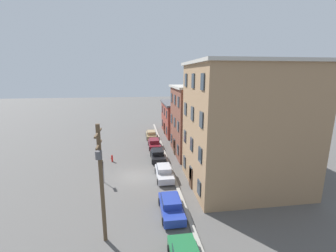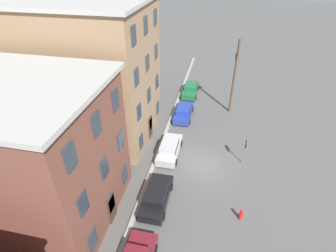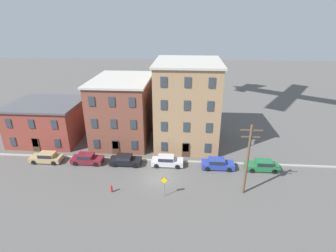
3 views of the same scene
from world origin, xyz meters
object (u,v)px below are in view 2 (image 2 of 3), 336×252
at_px(car_blue, 184,112).
at_px(fire_hydrant, 241,215).
at_px(car_black, 156,196).
at_px(utility_pole, 235,73).
at_px(caution_sign, 245,148).
at_px(car_silver, 169,148).
at_px(car_green, 191,89).

relative_size(car_blue, fire_hydrant, 4.58).
distance_m(car_black, utility_pole, 16.87).
bearing_deg(caution_sign, fire_hydrant, 177.33).
bearing_deg(car_blue, car_silver, 177.96).
bearing_deg(car_black, car_green, -0.08).
relative_size(car_black, car_silver, 1.00).
xyz_separation_m(car_black, car_blue, (12.86, -0.06, 0.00)).
height_order(car_silver, car_blue, same).
bearing_deg(caution_sign, car_blue, 44.45).
bearing_deg(utility_pole, fire_hydrant, -176.17).
bearing_deg(utility_pole, car_blue, 116.36).
height_order(car_black, car_blue, same).
relative_size(caution_sign, utility_pole, 0.31).
relative_size(car_green, caution_sign, 1.64).
distance_m(car_silver, fire_hydrant, 8.94).
bearing_deg(fire_hydrant, car_blue, 25.81).
distance_m(car_blue, car_green, 6.07).
relative_size(car_green, fire_hydrant, 4.58).
bearing_deg(car_silver, caution_sign, -88.07).
bearing_deg(utility_pole, caution_sign, -171.82).
distance_m(car_black, car_silver, 5.90).
height_order(car_green, caution_sign, caution_sign).
height_order(car_black, car_silver, same).
bearing_deg(car_silver, fire_hydrant, -132.85).
relative_size(car_black, utility_pole, 0.51).
bearing_deg(car_green, caution_sign, -152.62).
bearing_deg(fire_hydrant, car_green, 18.34).
xyz_separation_m(car_black, caution_sign, (6.13, -6.65, 1.05)).
xyz_separation_m(car_silver, car_blue, (6.96, -0.25, 0.00)).
bearing_deg(car_silver, car_green, -0.97).
bearing_deg(car_blue, car_black, 179.75).
relative_size(car_black, car_green, 1.00).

